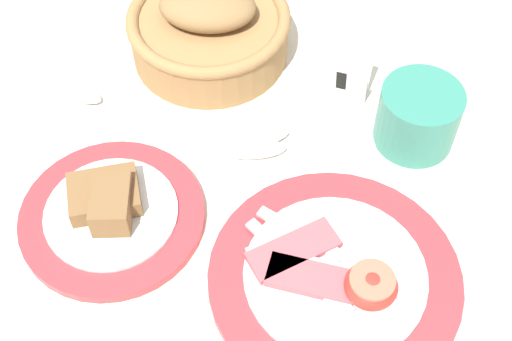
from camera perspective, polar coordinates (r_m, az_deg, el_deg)
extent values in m
plane|color=beige|center=(0.73, -2.88, -7.18)|extent=(3.00, 3.00, 0.00)
cylinder|color=red|center=(0.72, 6.30, -8.56)|extent=(0.25, 0.25, 0.01)
cylinder|color=silver|center=(0.71, 6.36, -8.26)|extent=(0.18, 0.18, 0.00)
cube|color=#BC5156|center=(0.72, 3.01, -6.37)|extent=(0.09, 0.09, 0.01)
cube|color=beige|center=(0.72, 2.38, -5.37)|extent=(0.06, 0.07, 0.01)
cube|color=#BC5156|center=(0.70, 4.47, -8.62)|extent=(0.09, 0.05, 0.01)
cube|color=beige|center=(0.71, 4.75, -7.48)|extent=(0.08, 0.02, 0.01)
ellipsoid|color=red|center=(0.70, 9.18, -9.09)|extent=(0.05, 0.05, 0.03)
cylinder|color=#DB664C|center=(0.69, 9.32, -8.62)|extent=(0.04, 0.04, 0.00)
cube|color=silver|center=(0.71, 2.39, -6.83)|extent=(0.10, 0.06, 0.00)
cube|color=silver|center=(0.69, 6.65, -10.67)|extent=(0.03, 0.03, 0.00)
cube|color=silver|center=(0.68, 8.48, -13.09)|extent=(0.04, 0.02, 0.00)
cube|color=silver|center=(0.69, 8.93, -12.66)|extent=(0.04, 0.02, 0.00)
cube|color=silver|center=(0.69, 9.39, -12.23)|extent=(0.04, 0.02, 0.00)
cube|color=silver|center=(0.73, 3.81, -5.20)|extent=(0.11, 0.03, 0.00)
cube|color=#9EA0A5|center=(0.71, 10.23, -8.69)|extent=(0.08, 0.03, 0.00)
cylinder|color=red|center=(0.77, -11.34, -3.51)|extent=(0.20, 0.20, 0.01)
cylinder|color=silver|center=(0.76, -11.43, -3.18)|extent=(0.14, 0.14, 0.00)
cube|color=brown|center=(0.76, -12.05, -1.88)|extent=(0.09, 0.09, 0.02)
cube|color=brown|center=(0.74, -11.55, -2.76)|extent=(0.06, 0.07, 0.03)
cylinder|color=#337F6B|center=(0.82, 12.82, 4.22)|extent=(0.09, 0.09, 0.07)
cylinder|color=white|center=(0.79, 13.25, 5.78)|extent=(0.08, 0.08, 0.01)
cylinder|color=olive|center=(0.90, -3.73, 10.68)|extent=(0.19, 0.19, 0.06)
torus|color=olive|center=(0.88, -3.83, 12.06)|extent=(0.20, 0.20, 0.02)
ellipsoid|color=olive|center=(0.87, -3.90, 12.95)|extent=(0.14, 0.11, 0.04)
cube|color=white|center=(0.84, 6.85, 7.08)|extent=(0.06, 0.03, 0.07)
cube|color=white|center=(0.85, 7.22, 8.18)|extent=(0.06, 0.03, 0.07)
cube|color=black|center=(0.83, 6.84, 7.16)|extent=(0.01, 0.01, 0.04)
cube|color=silver|center=(0.84, -8.42, 3.79)|extent=(0.11, 0.02, 0.01)
ellipsoid|color=silver|center=(0.89, -14.17, 6.13)|extent=(0.07, 0.03, 0.01)
cube|color=silver|center=(0.82, 7.24, 2.18)|extent=(0.10, 0.06, 0.01)
ellipsoid|color=silver|center=(0.81, 0.01, 1.67)|extent=(0.07, 0.06, 0.01)
cube|color=silver|center=(0.84, 7.12, 4.02)|extent=(0.09, 0.08, 0.01)
ellipsoid|color=silver|center=(0.82, 0.31, 2.68)|extent=(0.07, 0.06, 0.01)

